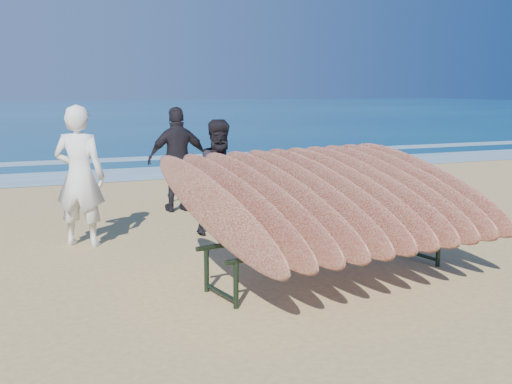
{
  "coord_description": "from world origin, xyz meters",
  "views": [
    {
      "loc": [
        -3.09,
        -6.5,
        2.25
      ],
      "look_at": [
        0.0,
        0.8,
        0.95
      ],
      "focal_mm": 45.0,
      "sensor_mm": 36.0,
      "label": 1
    }
  ],
  "objects_px": {
    "person_dark_a": "(222,177)",
    "person_dark_b": "(178,159)",
    "surfboard_rack": "(331,197)",
    "person_white": "(80,176)"
  },
  "relations": [
    {
      "from": "person_dark_a",
      "to": "person_dark_b",
      "type": "distance_m",
      "value": 2.01
    },
    {
      "from": "person_dark_a",
      "to": "person_dark_b",
      "type": "relative_size",
      "value": 0.93
    },
    {
      "from": "person_white",
      "to": "surfboard_rack",
      "type": "bearing_deg",
      "value": 163.34
    },
    {
      "from": "surfboard_rack",
      "to": "person_white",
      "type": "xyz_separation_m",
      "value": [
        -2.48,
        2.8,
        0.02
      ]
    },
    {
      "from": "surfboard_rack",
      "to": "person_white",
      "type": "height_order",
      "value": "person_white"
    },
    {
      "from": "person_white",
      "to": "person_dark_b",
      "type": "xyz_separation_m",
      "value": [
        2.01,
        1.96,
        -0.05
      ]
    },
    {
      "from": "surfboard_rack",
      "to": "person_dark_a",
      "type": "xyz_separation_m",
      "value": [
        -0.36,
        2.76,
        -0.1
      ]
    },
    {
      "from": "person_white",
      "to": "person_dark_a",
      "type": "distance_m",
      "value": 2.13
    },
    {
      "from": "surfboard_rack",
      "to": "person_white",
      "type": "distance_m",
      "value": 3.74
    },
    {
      "from": "person_dark_b",
      "to": "surfboard_rack",
      "type": "bearing_deg",
      "value": 97.23
    }
  ]
}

